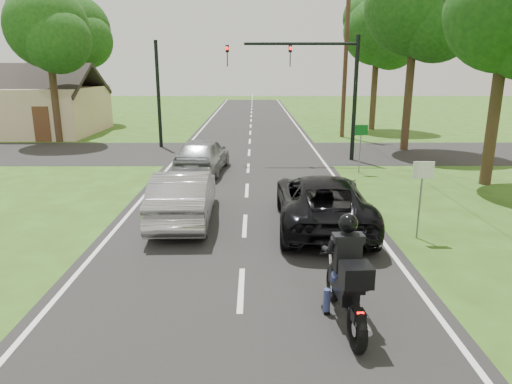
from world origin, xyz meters
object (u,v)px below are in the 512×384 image
Objects in this scene: dark_suv at (322,201)px; traffic_signal at (318,75)px; utility_pole_far at (346,59)px; silver_sedan at (184,196)px; silver_suv at (203,155)px; sign_white at (422,181)px; sign_green at (361,137)px; motorcycle_rider at (347,283)px.

dark_suv is 0.85× the size of traffic_signal.
dark_suv is 0.54× the size of utility_pole_far.
silver_suv is at bearing -90.27° from silver_sedan.
utility_pole_far is at bearing 70.32° from traffic_signal.
traffic_signal reaches higher than sign_white.
silver_sedan is at bearing 166.99° from sign_white.
silver_suv is at bearing -57.76° from dark_suv.
silver_suv is 6.93m from sign_green.
sign_white is at bearing -94.51° from utility_pole_far.
traffic_signal reaches higher than silver_sedan.
traffic_signal is 0.64× the size of utility_pole_far.
silver_sedan is 0.47× the size of utility_pole_far.
silver_sedan is 11.33m from traffic_signal.
utility_pole_far is 19.39m from sign_white.
utility_pole_far reaches higher than dark_suv.
sign_green is at bearing -96.73° from utility_pole_far.
utility_pole_far reaches higher than motorcycle_rider.
silver_sedan is at bearing -136.04° from sign_green.
sign_green is (3.00, 12.33, 0.78)m from motorcycle_rider.
silver_sedan is at bearing -118.53° from traffic_signal.
traffic_signal is (1.44, 15.34, 3.32)m from motorcycle_rider.
dark_suv is 2.56× the size of sign_white.
motorcycle_rider reaches higher than silver_suv.
silver_suv is 2.17× the size of sign_white.
sign_green is at bearing 72.68° from motorcycle_rider.
traffic_signal is at bearing -120.14° from silver_sedan.
dark_suv is 8.29m from silver_suv.
silver_suv is (-0.16, 6.65, 0.02)m from silver_sedan.
dark_suv is 10.61m from traffic_signal.
utility_pole_far is 4.71× the size of sign_white.
utility_pole_far is 11.63m from sign_green.
silver_sedan reaches higher than dark_suv.
traffic_signal is at bearing 117.38° from sign_green.
sign_green is at bearing -137.65° from silver_sedan.
utility_pole_far is at bearing -100.79° from dark_suv.
traffic_signal reaches higher than dark_suv.
silver_suv is at bearing -127.00° from utility_pole_far.
dark_suv is 1.17× the size of silver_sedan.
silver_sedan is (-4.06, 0.49, 0.01)m from dark_suv.
sign_green reaches higher than silver_suv.
utility_pole_far is at bearing -116.25° from silver_sedan.
motorcycle_rider is 0.24× the size of utility_pole_far.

